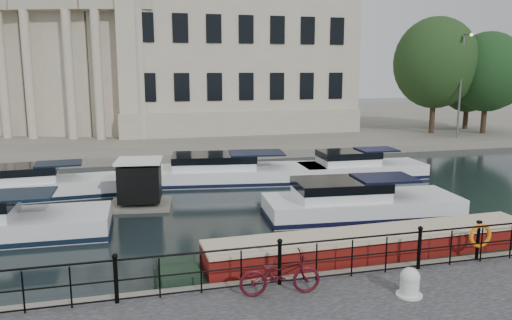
{
  "coord_description": "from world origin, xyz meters",
  "views": [
    {
      "loc": [
        -3.62,
        -13.65,
        5.97
      ],
      "look_at": [
        0.5,
        2.0,
        3.0
      ],
      "focal_mm": 35.0,
      "sensor_mm": 36.0,
      "label": 1
    }
  ],
  "objects_px": {
    "mooring_bollard": "(410,283)",
    "life_ring_post": "(480,236)",
    "bicycle": "(280,274)",
    "harbour_hut": "(140,185)",
    "narrowboat": "(374,258)"
  },
  "relations": [
    {
      "from": "mooring_bollard",
      "to": "life_ring_post",
      "type": "distance_m",
      "value": 3.51
    },
    {
      "from": "bicycle",
      "to": "mooring_bollard",
      "type": "height_order",
      "value": "bicycle"
    },
    {
      "from": "life_ring_post",
      "to": "harbour_hut",
      "type": "xyz_separation_m",
      "value": [
        -9.12,
        10.3,
        -0.32
      ]
    },
    {
      "from": "life_ring_post",
      "to": "narrowboat",
      "type": "relative_size",
      "value": 0.09
    },
    {
      "from": "bicycle",
      "to": "harbour_hut",
      "type": "xyz_separation_m",
      "value": [
        -2.96,
        10.93,
        -0.12
      ]
    },
    {
      "from": "life_ring_post",
      "to": "narrowboat",
      "type": "xyz_separation_m",
      "value": [
        -2.56,
        1.33,
        -0.91
      ]
    },
    {
      "from": "narrowboat",
      "to": "harbour_hut",
      "type": "xyz_separation_m",
      "value": [
        -6.56,
        8.97,
        0.59
      ]
    },
    {
      "from": "bicycle",
      "to": "narrowboat",
      "type": "relative_size",
      "value": 0.15
    },
    {
      "from": "mooring_bollard",
      "to": "narrowboat",
      "type": "xyz_separation_m",
      "value": [
        0.59,
        2.83,
        -0.52
      ]
    },
    {
      "from": "narrowboat",
      "to": "mooring_bollard",
      "type": "bearing_deg",
      "value": -102.97
    },
    {
      "from": "mooring_bollard",
      "to": "life_ring_post",
      "type": "height_order",
      "value": "life_ring_post"
    },
    {
      "from": "harbour_hut",
      "to": "narrowboat",
      "type": "bearing_deg",
      "value": -46.17
    },
    {
      "from": "narrowboat",
      "to": "life_ring_post",
      "type": "bearing_deg",
      "value": -28.7
    },
    {
      "from": "life_ring_post",
      "to": "harbour_hut",
      "type": "distance_m",
      "value": 13.76
    },
    {
      "from": "life_ring_post",
      "to": "narrowboat",
      "type": "distance_m",
      "value": 3.03
    }
  ]
}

